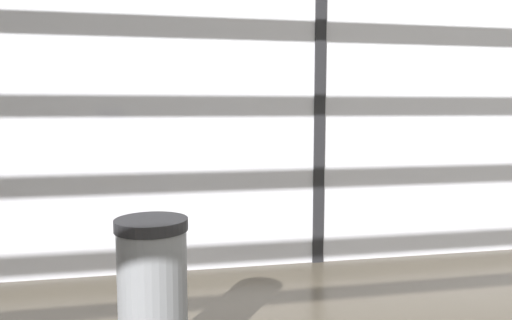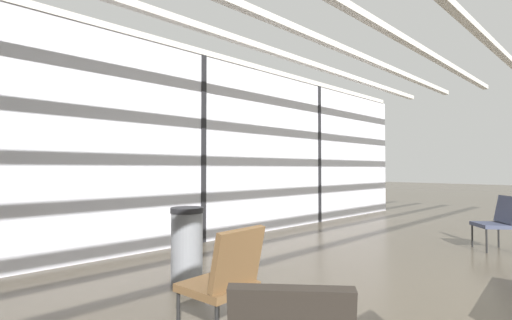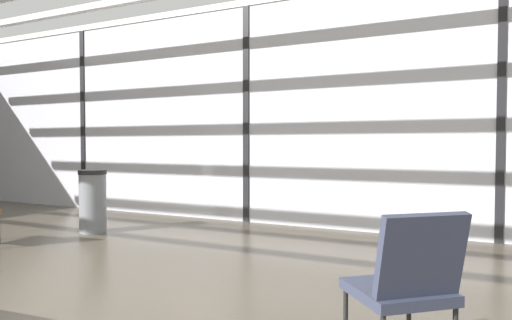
# 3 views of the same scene
# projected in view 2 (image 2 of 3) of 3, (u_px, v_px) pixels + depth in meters

# --- Properties ---
(glass_curtain_wall) EXTENTS (14.00, 0.08, 3.34)m
(glass_curtain_wall) POSITION_uv_depth(u_px,v_px,m) (202.00, 148.00, 6.48)
(glass_curtain_wall) COLOR silver
(glass_curtain_wall) RESTS_ON ground
(window_mullion_1) EXTENTS (0.10, 0.12, 3.34)m
(window_mullion_1) POSITION_uv_depth(u_px,v_px,m) (202.00, 148.00, 6.48)
(window_mullion_1) COLOR black
(window_mullion_1) RESTS_ON ground
(window_mullion_2) EXTENTS (0.10, 0.12, 3.34)m
(window_mullion_2) POSITION_uv_depth(u_px,v_px,m) (318.00, 154.00, 8.93)
(window_mullion_2) COLOR black
(window_mullion_2) RESTS_ON ground
(parked_airplane) EXTENTS (14.42, 3.82, 3.82)m
(parked_airplane) POSITION_uv_depth(u_px,v_px,m) (65.00, 147.00, 10.31)
(parked_airplane) COLOR silver
(parked_airplane) RESTS_ON ground
(lounge_chair_0) EXTENTS (0.53, 0.57, 0.87)m
(lounge_chair_0) POSITION_uv_depth(u_px,v_px,m) (226.00, 276.00, 2.74)
(lounge_chair_0) COLOR brown
(lounge_chair_0) RESTS_ON ground
(lounge_chair_3) EXTENTS (0.71, 0.71, 0.87)m
(lounge_chair_3) POSITION_uv_depth(u_px,v_px,m) (498.00, 219.00, 5.79)
(lounge_chair_3) COLOR #33384C
(lounge_chair_3) RESTS_ON ground
(trash_bin) EXTENTS (0.38, 0.38, 0.86)m
(trash_bin) POSITION_uv_depth(u_px,v_px,m) (187.00, 245.00, 4.16)
(trash_bin) COLOR slate
(trash_bin) RESTS_ON ground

